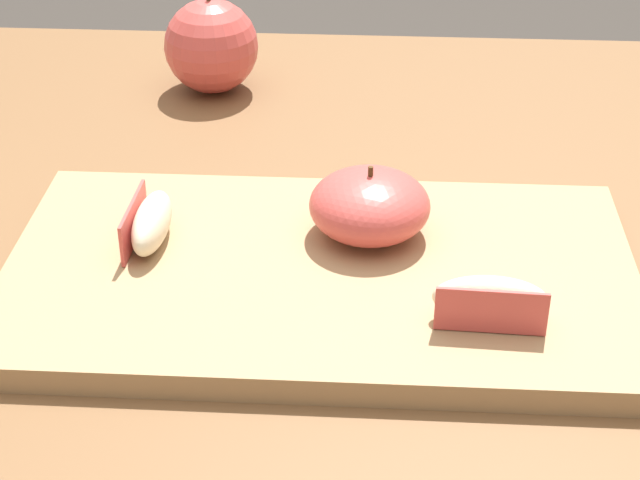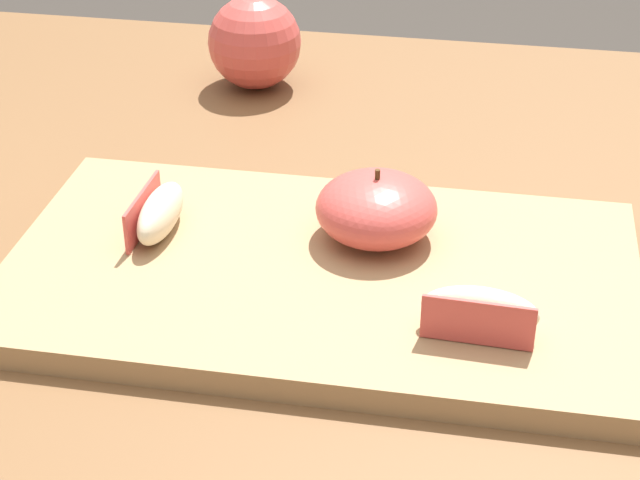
# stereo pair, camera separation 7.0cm
# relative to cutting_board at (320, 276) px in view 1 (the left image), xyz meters

# --- Properties ---
(dining_table) EXTENTS (1.24, 0.78, 0.77)m
(dining_table) POSITION_rel_cutting_board_xyz_m (-0.01, 0.10, -0.13)
(dining_table) COLOR brown
(dining_table) RESTS_ON ground_plane
(cutting_board) EXTENTS (0.43, 0.25, 0.02)m
(cutting_board) POSITION_rel_cutting_board_xyz_m (0.00, 0.00, 0.00)
(cutting_board) COLOR #A37F56
(cutting_board) RESTS_ON dining_table
(apple_half_skin_up) EXTENTS (0.09, 0.09, 0.05)m
(apple_half_skin_up) POSITION_rel_cutting_board_xyz_m (0.03, 0.04, 0.03)
(apple_half_skin_up) COLOR #D14C47
(apple_half_skin_up) RESTS_ON cutting_board
(apple_wedge_back) EXTENTS (0.07, 0.03, 0.03)m
(apple_wedge_back) POSITION_rel_cutting_board_xyz_m (0.11, -0.06, 0.03)
(apple_wedge_back) COLOR beige
(apple_wedge_back) RESTS_ON cutting_board
(apple_wedge_middle) EXTENTS (0.03, 0.07, 0.03)m
(apple_wedge_middle) POSITION_rel_cutting_board_xyz_m (-0.12, 0.02, 0.03)
(apple_wedge_middle) COLOR beige
(apple_wedge_middle) RESTS_ON cutting_board
(whole_apple_pink_lady) EXTENTS (0.09, 0.09, 0.10)m
(whole_apple_pink_lady) POSITION_rel_cutting_board_xyz_m (-0.12, 0.33, 0.04)
(whole_apple_pink_lady) COLOR #D14C47
(whole_apple_pink_lady) RESTS_ON dining_table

